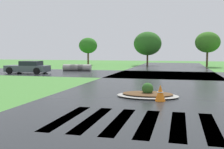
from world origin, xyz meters
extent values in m
cube|color=#232628|center=(0.00, 10.00, 0.00)|extent=(9.85, 80.00, 0.01)
cube|color=#232628|center=(0.00, 22.71, 0.00)|extent=(90.00, 8.86, 0.01)
cube|color=white|center=(-2.25, 5.28, 0.00)|extent=(0.45, 3.41, 0.01)
cube|color=white|center=(-1.35, 5.28, 0.00)|extent=(0.45, 3.41, 0.01)
cube|color=white|center=(-0.45, 5.28, 0.00)|extent=(0.45, 3.41, 0.01)
cube|color=white|center=(0.45, 5.28, 0.00)|extent=(0.45, 3.41, 0.01)
cube|color=white|center=(1.35, 5.28, 0.00)|extent=(0.45, 3.41, 0.01)
cube|color=white|center=(2.25, 5.28, 0.00)|extent=(0.45, 3.41, 0.01)
ellipsoid|color=#9E9B93|center=(-0.14, 10.03, 0.06)|extent=(2.99, 2.03, 0.12)
ellipsoid|color=brown|center=(-0.14, 10.03, 0.15)|extent=(2.45, 1.67, 0.10)
sphere|color=#2D6023|center=(-0.14, 10.03, 0.40)|extent=(0.56, 0.56, 0.56)
cube|color=#4C545B|center=(-13.53, 20.98, 0.48)|extent=(4.37, 1.89, 0.62)
cube|color=#1E232B|center=(-13.11, 21.00, 1.02)|extent=(1.99, 1.58, 0.45)
cylinder|color=black|center=(-14.95, 20.03, 0.32)|extent=(0.65, 0.25, 0.64)
cylinder|color=black|center=(-15.03, 21.80, 0.32)|extent=(0.65, 0.25, 0.64)
cylinder|color=black|center=(-12.03, 20.16, 0.32)|extent=(0.65, 0.25, 0.64)
cylinder|color=black|center=(-12.11, 21.93, 0.32)|extent=(0.65, 0.25, 0.64)
cylinder|color=#9E9B93|center=(-10.74, 25.13, 0.37)|extent=(1.53, 0.91, 0.75)
cylinder|color=#9E9B93|center=(-9.88, 25.23, 0.37)|extent=(1.53, 0.91, 0.75)
cylinder|color=#9E9B93|center=(-9.02, 25.33, 0.37)|extent=(1.53, 0.91, 0.75)
cone|color=orange|center=(0.54, 9.03, 0.36)|extent=(0.47, 0.47, 0.73)
torus|color=white|center=(0.54, 9.03, 0.40)|extent=(0.28, 0.28, 0.04)
cube|color=orange|center=(0.54, 9.03, 0.01)|extent=(0.36, 0.36, 0.03)
cylinder|color=#4C3823|center=(-13.19, 38.34, 1.06)|extent=(0.28, 0.28, 2.11)
ellipsoid|color=#2B6E1E|center=(-13.19, 38.34, 3.15)|extent=(2.97, 2.97, 2.53)
cylinder|color=#4C3823|center=(-3.64, 39.26, 0.96)|extent=(0.28, 0.28, 1.91)
ellipsoid|color=#2A6220|center=(-3.64, 39.26, 3.43)|extent=(4.33, 4.33, 3.68)
cylinder|color=#4C3823|center=(5.12, 37.63, 1.14)|extent=(0.28, 0.28, 2.29)
ellipsoid|color=#367021|center=(5.12, 37.63, 3.51)|extent=(3.49, 3.49, 2.97)
camera|label=1|loc=(1.36, -2.77, 2.20)|focal=42.64mm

